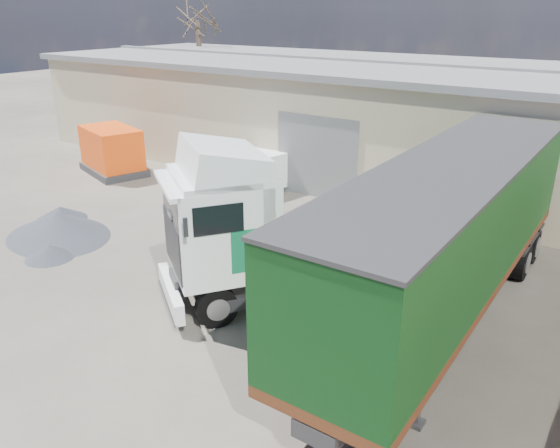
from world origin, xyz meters
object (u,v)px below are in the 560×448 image
Objects in this scene: orange_skip at (112,153)px; tractor_unit at (249,234)px; box_trailer at (452,226)px; panel_van at (252,173)px; bare_tree at (197,6)px.

tractor_unit is at bearing -6.80° from orange_skip.
tractor_unit is 1.71× the size of orange_skip.
tractor_unit is 0.54× the size of box_trailer.
tractor_unit is at bearing -40.28° from panel_van.
panel_van is (13.35, -11.22, -7.01)m from bare_tree.
orange_skip is at bearing 167.13° from box_trailer.
bare_tree is 27.59m from tractor_unit.
orange_skip reaches higher than panel_van.
tractor_unit is (19.24, -18.86, -5.94)m from bare_tree.
box_trailer is at bearing 5.16° from orange_skip.
orange_skip is (-13.64, 6.14, -0.98)m from tractor_unit.
tractor_unit is 14.99m from orange_skip.
bare_tree is 0.72× the size of box_trailer.
box_trailer is at bearing -34.76° from bare_tree.
box_trailer is at bearing 57.91° from tractor_unit.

